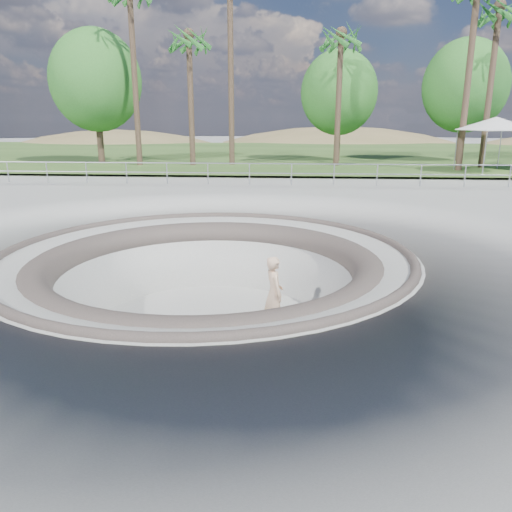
{
  "coord_description": "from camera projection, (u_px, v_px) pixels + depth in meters",
  "views": [
    {
      "loc": [
        2.16,
        -11.83,
        3.23
      ],
      "look_at": [
        1.23,
        0.18,
        -0.1
      ],
      "focal_mm": 35.0,
      "sensor_mm": 36.0,
      "label": 1
    }
  ],
  "objects": [
    {
      "name": "grass_strip",
      "position": [
        271.0,
        153.0,
        45.01
      ],
      "size": [
        180.0,
        36.0,
        0.12
      ],
      "color": "#2F4E1F",
      "rests_on": "ground"
    },
    {
      "name": "skater",
      "position": [
        274.0,
        293.0,
        12.17
      ],
      "size": [
        0.66,
        0.79,
        1.85
      ],
      "primitive_type": "imported",
      "rotation": [
        0.0,
        0.0,
        1.94
      ],
      "color": "#E0B591",
      "rests_on": "skateboard"
    },
    {
      "name": "skate_bowl",
      "position": [
        208.0,
        321.0,
        12.88
      ],
      "size": [
        14.0,
        14.0,
        4.1
      ],
      "color": "#ABABA6",
      "rests_on": "ground"
    },
    {
      "name": "palm_b",
      "position": [
        189.0,
        42.0,
        30.78
      ],
      "size": [
        2.6,
        2.6,
        8.87
      ],
      "color": "brown",
      "rests_on": "ground"
    },
    {
      "name": "bushy_tree_mid",
      "position": [
        339.0,
        93.0,
        34.96
      ],
      "size": [
        5.36,
        4.87,
        7.73
      ],
      "color": "brown",
      "rests_on": "ground"
    },
    {
      "name": "ground",
      "position": [
        206.0,
        253.0,
        12.39
      ],
      "size": [
        180.0,
        180.0,
        0.0
      ],
      "primitive_type": "plane",
      "color": "#ABABA6",
      "rests_on": "ground"
    },
    {
      "name": "skateboard",
      "position": [
        274.0,
        329.0,
        12.42
      ],
      "size": [
        0.93,
        0.36,
        0.09
      ],
      "color": "olive",
      "rests_on": "ground"
    },
    {
      "name": "canopy_white",
      "position": [
        496.0,
        124.0,
        27.91
      ],
      "size": [
        5.86,
        5.86,
        3.05
      ],
      "color": "#95979D",
      "rests_on": "ground"
    },
    {
      "name": "bushy_tree_right",
      "position": [
        465.0,
        86.0,
        34.6
      ],
      "size": [
        5.85,
        5.32,
        8.44
      ],
      "color": "brown",
      "rests_on": "ground"
    },
    {
      "name": "distant_hills",
      "position": [
        306.0,
        195.0,
        68.92
      ],
      "size": [
        103.2,
        45.0,
        28.6
      ],
      "color": "brown",
      "rests_on": "ground"
    },
    {
      "name": "palm_d",
      "position": [
        341.0,
        41.0,
        30.53
      ],
      "size": [
        2.6,
        2.6,
        8.91
      ],
      "color": "brown",
      "rests_on": "ground"
    },
    {
      "name": "palm_f",
      "position": [
        499.0,
        16.0,
        28.86
      ],
      "size": [
        2.6,
        2.6,
        10.13
      ],
      "color": "brown",
      "rests_on": "ground"
    },
    {
      "name": "safety_railing",
      "position": [
        249.0,
        174.0,
        23.74
      ],
      "size": [
        25.0,
        0.06,
        1.03
      ],
      "color": "#95979D",
      "rests_on": "ground"
    },
    {
      "name": "bushy_tree_left",
      "position": [
        95.0,
        81.0,
        33.39
      ],
      "size": [
        6.14,
        5.58,
        8.85
      ],
      "color": "brown",
      "rests_on": "ground"
    }
  ]
}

